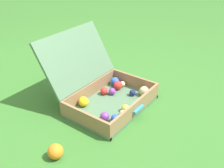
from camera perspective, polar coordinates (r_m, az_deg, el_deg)
ground_plane at (r=1.89m, az=-0.56°, el=-6.41°), size 16.00×16.00×0.00m
open_suitcase at (r=1.95m, az=-1.97°, el=-1.18°), size 0.62×0.68×0.50m
stray_ball_on_grass at (r=1.56m, az=-12.16°, el=-14.11°), size 0.09×0.09×0.09m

